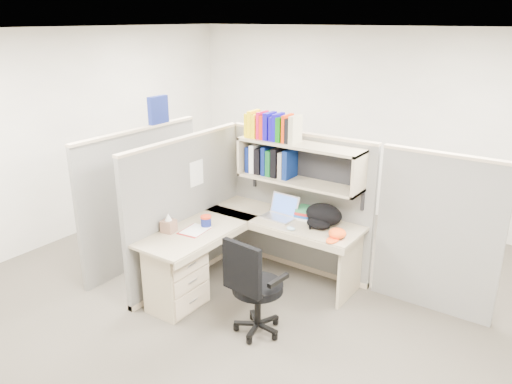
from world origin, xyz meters
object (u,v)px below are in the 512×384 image
Objects in this scene: desk at (205,262)px; task_chair at (255,301)px; snack_canister at (206,221)px; laptop at (278,207)px; backpack at (321,216)px.

task_chair is (0.76, -0.21, -0.09)m from desk.
task_chair reaches higher than snack_canister.
laptop is (0.36, 0.82, 0.42)m from desk.
task_chair is at bearing -64.69° from laptop.
task_chair is (0.91, -0.41, -0.44)m from snack_canister.
laptop is at bearing 50.43° from snack_canister.
desk is at bearing 164.85° from task_chair.
laptop is 0.49m from backpack.
laptop reaches higher than backpack.
snack_canister is (-0.51, -0.62, -0.07)m from laptop.
backpack is at bearing 11.41° from laptop.
desk is at bearing -146.78° from backpack.
backpack is 0.40× the size of task_chair.
backpack reaches higher than snack_canister.
task_chair reaches higher than backpack.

